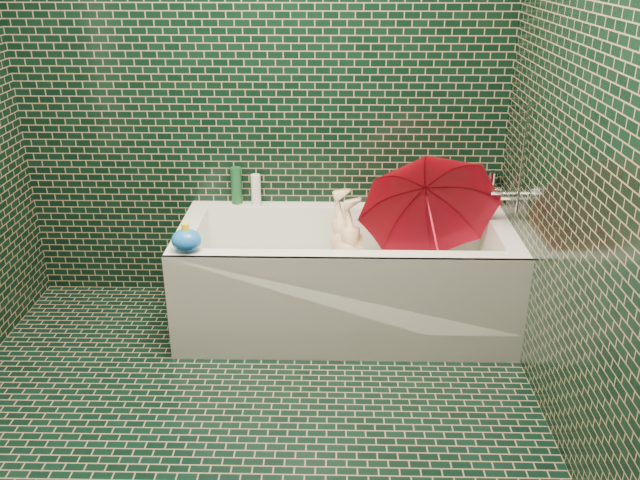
{
  "coord_description": "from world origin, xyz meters",
  "views": [
    {
      "loc": [
        0.39,
        -2.15,
        1.85
      ],
      "look_at": [
        0.32,
        0.82,
        0.57
      ],
      "focal_mm": 38.0,
      "sensor_mm": 36.0,
      "label": 1
    }
  ],
  "objects_px": {
    "umbrella": "(433,225)",
    "bathtub": "(345,288)",
    "rubber_duck": "(459,198)",
    "child": "(353,270)",
    "bath_toy": "(186,240)"
  },
  "relations": [
    {
      "from": "umbrella",
      "to": "bathtub",
      "type": "bearing_deg",
      "value": -171.85
    },
    {
      "from": "umbrella",
      "to": "rubber_duck",
      "type": "distance_m",
      "value": 0.42
    },
    {
      "from": "child",
      "to": "bath_toy",
      "type": "xyz_separation_m",
      "value": [
        -0.78,
        -0.32,
        0.3
      ]
    },
    {
      "from": "child",
      "to": "bath_toy",
      "type": "bearing_deg",
      "value": -83.91
    },
    {
      "from": "bathtub",
      "to": "umbrella",
      "type": "relative_size",
      "value": 2.47
    },
    {
      "from": "child",
      "to": "rubber_duck",
      "type": "xyz_separation_m",
      "value": [
        0.58,
        0.33,
        0.28
      ]
    },
    {
      "from": "child",
      "to": "bath_toy",
      "type": "relative_size",
      "value": 5.14
    },
    {
      "from": "rubber_duck",
      "to": "child",
      "type": "bearing_deg",
      "value": -131.77
    },
    {
      "from": "bath_toy",
      "to": "bathtub",
      "type": "bearing_deg",
      "value": 34.72
    },
    {
      "from": "bathtub",
      "to": "rubber_duck",
      "type": "height_order",
      "value": "rubber_duck"
    },
    {
      "from": "child",
      "to": "umbrella",
      "type": "xyz_separation_m",
      "value": [
        0.39,
        -0.04,
        0.27
      ]
    },
    {
      "from": "child",
      "to": "umbrella",
      "type": "distance_m",
      "value": 0.48
    },
    {
      "from": "rubber_duck",
      "to": "bath_toy",
      "type": "height_order",
      "value": "bath_toy"
    },
    {
      "from": "bathtub",
      "to": "bath_toy",
      "type": "bearing_deg",
      "value": -158.16
    },
    {
      "from": "bath_toy",
      "to": "child",
      "type": "bearing_deg",
      "value": 35.13
    }
  ]
}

